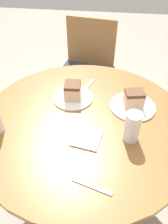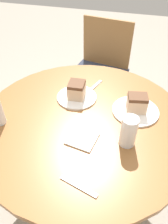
{
  "view_description": "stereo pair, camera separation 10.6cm",
  "coord_description": "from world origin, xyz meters",
  "px_view_note": "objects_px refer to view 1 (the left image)",
  "views": [
    {
      "loc": [
        0.11,
        -0.79,
        1.45
      ],
      "look_at": [
        0.0,
        0.0,
        0.75
      ],
      "focal_mm": 35.0,
      "sensor_mm": 36.0,
      "label": 1
    },
    {
      "loc": [
        0.21,
        -0.77,
        1.45
      ],
      "look_at": [
        0.0,
        0.0,
        0.75
      ],
      "focal_mm": 35.0,
      "sensor_mm": 36.0,
      "label": 2
    }
  ],
  "objects_px": {
    "cake_slice_near": "(73,91)",
    "glass_lemonade": "(132,129)",
    "cake_slice_far": "(134,99)",
    "plate_near": "(73,98)",
    "chair": "(86,69)",
    "plate_far": "(132,106)"
  },
  "relations": [
    {
      "from": "plate_near",
      "to": "glass_lemonade",
      "type": "relative_size",
      "value": 1.5
    },
    {
      "from": "plate_near",
      "to": "cake_slice_near",
      "type": "height_order",
      "value": "cake_slice_near"
    },
    {
      "from": "plate_far",
      "to": "glass_lemonade",
      "type": "height_order",
      "value": "glass_lemonade"
    },
    {
      "from": "plate_far",
      "to": "glass_lemonade",
      "type": "bearing_deg",
      "value": -94.48
    },
    {
      "from": "cake_slice_far",
      "to": "glass_lemonade",
      "type": "height_order",
      "value": "glass_lemonade"
    },
    {
      "from": "plate_far",
      "to": "chair",
      "type": "bearing_deg",
      "value": 113.63
    },
    {
      "from": "chair",
      "to": "glass_lemonade",
      "type": "relative_size",
      "value": 5.84
    },
    {
      "from": "plate_near",
      "to": "chair",
      "type": "bearing_deg",
      "value": 91.31
    },
    {
      "from": "glass_lemonade",
      "to": "plate_far",
      "type": "bearing_deg",
      "value": 85.52
    },
    {
      "from": "chair",
      "to": "glass_lemonade",
      "type": "distance_m",
      "value": 1.1
    },
    {
      "from": "chair",
      "to": "cake_slice_far",
      "type": "distance_m",
      "value": 0.9
    },
    {
      "from": "plate_far",
      "to": "glass_lemonade",
      "type": "xyz_separation_m",
      "value": [
        -0.02,
        -0.22,
        0.06
      ]
    },
    {
      "from": "cake_slice_near",
      "to": "glass_lemonade",
      "type": "relative_size",
      "value": 0.68
    },
    {
      "from": "chair",
      "to": "plate_far",
      "type": "relative_size",
      "value": 3.58
    },
    {
      "from": "plate_near",
      "to": "cake_slice_far",
      "type": "bearing_deg",
      "value": -5.27
    },
    {
      "from": "plate_near",
      "to": "cake_slice_near",
      "type": "xyz_separation_m",
      "value": [
        0.0,
        0.0,
        0.05
      ]
    },
    {
      "from": "plate_far",
      "to": "cake_slice_near",
      "type": "height_order",
      "value": "cake_slice_near"
    },
    {
      "from": "cake_slice_far",
      "to": "glass_lemonade",
      "type": "bearing_deg",
      "value": -94.48
    },
    {
      "from": "glass_lemonade",
      "to": "cake_slice_near",
      "type": "bearing_deg",
      "value": 140.38
    },
    {
      "from": "glass_lemonade",
      "to": "plate_near",
      "type": "bearing_deg",
      "value": 140.38
    },
    {
      "from": "cake_slice_far",
      "to": "chair",
      "type": "bearing_deg",
      "value": 113.63
    },
    {
      "from": "chair",
      "to": "glass_lemonade",
      "type": "height_order",
      "value": "same"
    }
  ]
}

